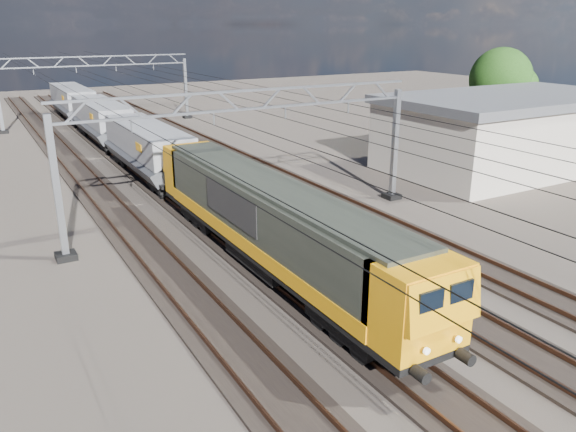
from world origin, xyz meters
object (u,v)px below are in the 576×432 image
hopper_wagon_lead (148,147)px  hopper_wagon_third (73,101)px  locomotive (269,220)px  catenary_gantry_mid (252,153)px  industrial_shed (509,131)px  catenary_gantry_far (98,88)px  tree_far (505,81)px  hopper_wagon_mid (101,118)px

hopper_wagon_lead → hopper_wagon_third: 28.40m
locomotive → hopper_wagon_third: size_ratio=1.62×
catenary_gantry_mid → industrial_shed: size_ratio=1.07×
catenary_gantry_far → tree_far: 40.10m
locomotive → hopper_wagon_mid: locomotive is taller
hopper_wagon_lead → industrial_shed: size_ratio=0.70×
catenary_gantry_mid → hopper_wagon_mid: size_ratio=1.53×
catenary_gantry_mid → catenary_gantry_far: same height
hopper_wagon_third → tree_far: bearing=-43.5°
hopper_wagon_mid → catenary_gantry_mid: bearing=-85.6°
hopper_wagon_lead → industrial_shed: bearing=-22.6°
hopper_wagon_lead → hopper_wagon_third: size_ratio=1.00×
hopper_wagon_lead → hopper_wagon_mid: 14.20m
locomotive → tree_far: (32.32, 15.47, 2.95)m
catenary_gantry_far → hopper_wagon_lead: bearing=-94.8°
catenary_gantry_far → tree_far: (30.32, -26.21, 1.37)m
hopper_wagon_lead → hopper_wagon_third: (0.00, 28.40, 0.00)m
hopper_wagon_third → tree_far: (32.32, -30.63, 3.04)m
catenary_gantry_far → hopper_wagon_mid: 10.13m
industrial_shed → tree_far: (8.32, 7.79, 2.55)m
hopper_wagon_mid → hopper_wagon_third: size_ratio=1.00×
tree_far → catenary_gantry_mid: bearing=-162.1°
catenary_gantry_far → hopper_wagon_mid: (-2.00, -9.79, -1.67)m
catenary_gantry_mid → hopper_wagon_mid: catenary_gantry_mid is taller
hopper_wagon_lead → tree_far: tree_far is taller
locomotive → hopper_wagon_mid: (-0.00, 31.90, -0.09)m
hopper_wagon_lead → hopper_wagon_mid: bearing=90.0°
catenary_gantry_far → locomotive: catenary_gantry_far is taller
catenary_gantry_mid → hopper_wagon_lead: 12.29m
hopper_wagon_third → locomotive: bearing=-90.0°
catenary_gantry_far → industrial_shed: catenary_gantry_far is taller
catenary_gantry_far → hopper_wagon_third: catenary_gantry_far is taller
industrial_shed → tree_far: tree_far is taller
hopper_wagon_third → industrial_shed: bearing=-58.0°
industrial_shed → hopper_wagon_mid: bearing=134.7°
catenary_gantry_far → hopper_wagon_lead: size_ratio=1.53×
locomotive → hopper_wagon_third: locomotive is taller
catenary_gantry_mid → hopper_wagon_lead: catenary_gantry_mid is taller
hopper_wagon_third → hopper_wagon_lead: bearing=-90.0°
locomotive → tree_far: bearing=25.6°
locomotive → tree_far: 35.95m
catenary_gantry_far → industrial_shed: 40.51m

